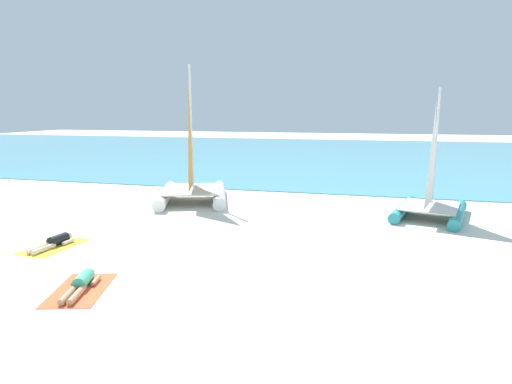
% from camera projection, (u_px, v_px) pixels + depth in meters
% --- Properties ---
extents(ground_plane, '(120.00, 120.00, 0.00)m').
position_uv_depth(ground_plane, '(283.00, 199.00, 19.28)').
color(ground_plane, silver).
extents(ocean_water, '(120.00, 40.00, 0.05)m').
position_uv_depth(ocean_water, '(328.00, 154.00, 39.82)').
color(ocean_water, '#4C9EB7').
rests_on(ocean_water, ground).
extents(sailboat_white, '(4.21, 5.20, 5.87)m').
position_uv_depth(sailboat_white, '(192.00, 182.00, 18.67)').
color(sailboat_white, white).
rests_on(sailboat_white, ground).
extents(sailboat_teal, '(3.12, 4.09, 4.74)m').
position_uv_depth(sailboat_teal, '(430.00, 199.00, 15.80)').
color(sailboat_teal, teal).
rests_on(sailboat_teal, ground).
extents(towel_left, '(1.24, 1.98, 0.01)m').
position_uv_depth(towel_left, '(54.00, 247.00, 12.52)').
color(towel_left, yellow).
rests_on(towel_left, ground).
extents(sunbather_left, '(0.57, 1.57, 0.30)m').
position_uv_depth(sunbather_left, '(55.00, 242.00, 12.56)').
color(sunbather_left, black).
rests_on(sunbather_left, towel_left).
extents(towel_right, '(1.59, 2.13, 0.01)m').
position_uv_depth(towel_right, '(81.00, 290.00, 9.50)').
color(towel_right, '#EA5933').
rests_on(towel_right, ground).
extents(sunbather_right, '(0.81, 1.55, 0.30)m').
position_uv_depth(sunbather_right, '(81.00, 283.00, 9.54)').
color(sunbather_right, '#3FB28C').
rests_on(sunbather_right, towel_right).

